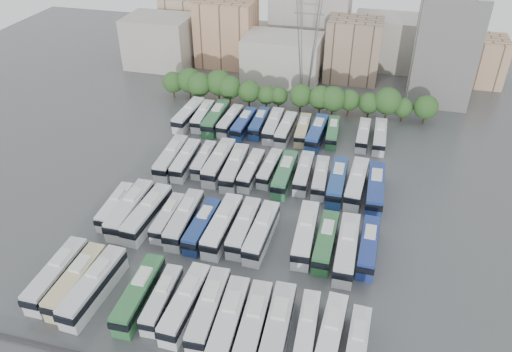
% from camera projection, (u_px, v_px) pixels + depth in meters
% --- Properties ---
extents(ground, '(220.00, 220.00, 0.00)m').
position_uv_depth(ground, '(243.00, 214.00, 86.75)').
color(ground, '#424447').
rests_on(ground, ground).
extents(tree_line, '(66.32, 7.77, 8.04)m').
position_uv_depth(tree_line, '(284.00, 93.00, 118.67)').
color(tree_line, black).
rests_on(tree_line, ground).
extents(city_buildings, '(102.00, 35.00, 20.00)m').
position_uv_depth(city_buildings, '(286.00, 37.00, 141.88)').
color(city_buildings, '#9E998E').
rests_on(city_buildings, ground).
extents(apartment_tower, '(14.00, 14.00, 26.00)m').
position_uv_depth(apartment_tower, '(445.00, 48.00, 119.21)').
color(apartment_tower, silver).
rests_on(apartment_tower, ground).
extents(electricity_pylon, '(9.00, 6.91, 33.83)m').
position_uv_depth(electricity_pylon, '(309.00, 24.00, 116.31)').
color(electricity_pylon, slate).
rests_on(electricity_pylon, ground).
extents(bus_r0_s0, '(2.88, 13.10, 4.11)m').
position_uv_depth(bus_r0_s0, '(57.00, 274.00, 71.73)').
color(bus_r0_s0, silver).
rests_on(bus_r0_s0, ground).
extents(bus_r0_s1, '(2.88, 12.92, 4.05)m').
position_uv_depth(bus_r0_s1, '(76.00, 280.00, 70.75)').
color(bus_r0_s1, beige).
rests_on(bus_r0_s1, ground).
extents(bus_r0_s2, '(3.67, 13.84, 4.30)m').
position_uv_depth(bus_r0_s2, '(94.00, 286.00, 69.67)').
color(bus_r0_s2, silver).
rests_on(bus_r0_s2, ground).
extents(bus_r0_s4, '(3.13, 12.89, 4.02)m').
position_uv_depth(bus_r0_s4, '(139.00, 293.00, 68.71)').
color(bus_r0_s4, '#2E6D3C').
rests_on(bus_r0_s4, ground).
extents(bus_r0_s5, '(2.74, 11.01, 3.43)m').
position_uv_depth(bus_r0_s5, '(162.00, 299.00, 68.30)').
color(bus_r0_s5, silver).
rests_on(bus_r0_s5, ground).
extents(bus_r0_s6, '(3.12, 12.79, 3.99)m').
position_uv_depth(bus_r0_s6, '(186.00, 303.00, 67.30)').
color(bus_r0_s6, silver).
rests_on(bus_r0_s6, ground).
extents(bus_r0_s7, '(3.40, 13.02, 4.05)m').
position_uv_depth(bus_r0_s7, '(209.00, 309.00, 66.40)').
color(bus_r0_s7, silver).
rests_on(bus_r0_s7, ground).
extents(bus_r0_s8, '(3.52, 13.35, 4.15)m').
position_uv_depth(bus_r0_s8, '(229.00, 321.00, 64.68)').
color(bus_r0_s8, silver).
rests_on(bus_r0_s8, ground).
extents(bus_r0_s9, '(3.41, 13.18, 4.10)m').
position_uv_depth(bus_r0_s9, '(253.00, 325.00, 64.11)').
color(bus_r0_s9, silver).
rests_on(bus_r0_s9, ground).
extents(bus_r0_s10, '(3.41, 13.48, 4.20)m').
position_uv_depth(bus_r0_s10, '(278.00, 328.00, 63.65)').
color(bus_r0_s10, silver).
rests_on(bus_r0_s10, ground).
extents(bus_r0_s11, '(2.80, 11.00, 3.42)m').
position_uv_depth(bus_r0_s11, '(307.00, 328.00, 64.19)').
color(bus_r0_s11, white).
rests_on(bus_r0_s11, ground).
extents(bus_r0_s12, '(3.27, 12.54, 3.90)m').
position_uv_depth(bus_r0_s12, '(330.00, 337.00, 62.76)').
color(bus_r0_s12, white).
rests_on(bus_r0_s12, ground).
extents(bus_r0_s13, '(2.91, 11.60, 3.61)m').
position_uv_depth(bus_r0_s13, '(357.00, 348.00, 61.56)').
color(bus_r0_s13, silver).
rests_on(bus_r0_s13, ground).
extents(bus_r1_s0, '(2.91, 11.12, 3.46)m').
position_uv_depth(bus_r1_s0, '(116.00, 206.00, 85.81)').
color(bus_r1_s0, silver).
rests_on(bus_r1_s0, ground).
extents(bus_r1_s1, '(3.09, 13.62, 4.27)m').
position_uv_depth(bus_r1_s1, '(130.00, 209.00, 84.46)').
color(bus_r1_s1, silver).
rests_on(bus_r1_s1, ground).
extents(bus_r1_s2, '(3.59, 13.54, 4.21)m').
position_uv_depth(bus_r1_s2, '(148.00, 213.00, 83.53)').
color(bus_r1_s2, silver).
rests_on(bus_r1_s2, ground).
extents(bus_r1_s3, '(2.46, 10.81, 3.38)m').
position_uv_depth(bus_r1_s3, '(168.00, 217.00, 83.28)').
color(bus_r1_s3, silver).
rests_on(bus_r1_s3, ground).
extents(bus_r1_s4, '(3.19, 13.02, 4.06)m').
position_uv_depth(bus_r1_s4, '(184.00, 219.00, 82.43)').
color(bus_r1_s4, silver).
rests_on(bus_r1_s4, ground).
extents(bus_r1_s5, '(2.87, 11.96, 3.73)m').
position_uv_depth(bus_r1_s5, '(202.00, 225.00, 81.22)').
color(bus_r1_s5, navy).
rests_on(bus_r1_s5, ground).
extents(bus_r1_s6, '(3.22, 13.52, 4.22)m').
position_uv_depth(bus_r1_s6, '(222.00, 225.00, 80.93)').
color(bus_r1_s6, white).
rests_on(bus_r1_s6, ground).
extents(bus_r1_s7, '(2.77, 12.58, 3.94)m').
position_uv_depth(bus_r1_s7, '(244.00, 227.00, 80.77)').
color(bus_r1_s7, silver).
rests_on(bus_r1_s7, ground).
extents(bus_r1_s8, '(3.27, 13.06, 4.07)m').
position_uv_depth(bus_r1_s8, '(262.00, 232.00, 79.61)').
color(bus_r1_s8, silver).
rests_on(bus_r1_s8, ground).
extents(bus_r1_s10, '(3.45, 13.54, 4.21)m').
position_uv_depth(bus_r1_s10, '(305.00, 234.00, 79.16)').
color(bus_r1_s10, silver).
rests_on(bus_r1_s10, ground).
extents(bus_r1_s11, '(2.79, 12.38, 3.88)m').
position_uv_depth(bus_r1_s11, '(326.00, 241.00, 77.86)').
color(bus_r1_s11, '#2D6A3A').
rests_on(bus_r1_s11, ground).
extents(bus_r1_s12, '(3.08, 13.71, 4.30)m').
position_uv_depth(bus_r1_s12, '(347.00, 248.00, 76.25)').
color(bus_r1_s12, silver).
rests_on(bus_r1_s12, ground).
extents(bus_r1_s13, '(2.89, 12.17, 3.80)m').
position_uv_depth(bus_r1_s13, '(368.00, 246.00, 76.94)').
color(bus_r1_s13, navy).
rests_on(bus_r1_s13, ground).
extents(bus_r2_s1, '(3.37, 13.16, 4.10)m').
position_uv_depth(bus_r2_s1, '(171.00, 157.00, 98.56)').
color(bus_r2_s1, silver).
rests_on(bus_r2_s1, ground).
extents(bus_r2_s2, '(3.13, 12.14, 3.78)m').
position_uv_depth(bus_r2_s2, '(186.00, 160.00, 98.13)').
color(bus_r2_s2, white).
rests_on(bus_r2_s2, ground).
extents(bus_r2_s3, '(2.78, 10.86, 3.38)m').
position_uv_depth(bus_r2_s3, '(204.00, 159.00, 98.67)').
color(bus_r2_s3, silver).
rests_on(bus_r2_s3, ground).
extents(bus_r2_s4, '(2.99, 13.49, 4.23)m').
position_uv_depth(bus_r2_s4, '(219.00, 162.00, 97.12)').
color(bus_r2_s4, silver).
rests_on(bus_r2_s4, ground).
extents(bus_r2_s5, '(3.41, 13.20, 4.11)m').
position_uv_depth(bus_r2_s5, '(235.00, 167.00, 95.57)').
color(bus_r2_s5, silver).
rests_on(bus_r2_s5, ground).
extents(bus_r2_s6, '(2.73, 11.61, 3.63)m').
position_uv_depth(bus_r2_s6, '(251.00, 170.00, 95.26)').
color(bus_r2_s6, silver).
rests_on(bus_r2_s6, ground).
extents(bus_r2_s7, '(2.89, 10.97, 3.41)m').
position_uv_depth(bus_r2_s7, '(270.00, 168.00, 95.97)').
color(bus_r2_s7, silver).
rests_on(bus_r2_s7, ground).
extents(bus_r2_s8, '(2.77, 12.71, 3.99)m').
position_uv_depth(bus_r2_s8, '(285.00, 174.00, 93.74)').
color(bus_r2_s8, '#317347').
rests_on(bus_r2_s8, ground).
extents(bus_r2_s9, '(2.81, 11.70, 3.65)m').
position_uv_depth(bus_r2_s9, '(304.00, 173.00, 94.43)').
color(bus_r2_s9, silver).
rests_on(bus_r2_s9, ground).
extents(bus_r2_s10, '(3.03, 11.48, 3.57)m').
position_uv_depth(bus_r2_s10, '(320.00, 177.00, 93.17)').
color(bus_r2_s10, silver).
rests_on(bus_r2_s10, ground).
extents(bus_r2_s11, '(2.91, 12.99, 4.07)m').
position_uv_depth(bus_r2_s11, '(337.00, 181.00, 91.62)').
color(bus_r2_s11, navy).
rests_on(bus_r2_s11, ground).
extents(bus_r2_s12, '(3.56, 13.42, 4.17)m').
position_uv_depth(bus_r2_s12, '(357.00, 183.00, 91.12)').
color(bus_r2_s12, silver).
rests_on(bus_r2_s12, ground).
extents(bus_r2_s13, '(3.15, 13.56, 4.24)m').
position_uv_depth(bus_r2_s13, '(375.00, 188.00, 89.58)').
color(bus_r2_s13, navy).
rests_on(bus_r2_s13, ground).
extents(bus_r3_s0, '(3.46, 13.08, 4.06)m').
position_uv_depth(bus_r3_s0, '(189.00, 114.00, 114.33)').
color(bus_r3_s0, silver).
rests_on(bus_r3_s0, ground).
extents(bus_r3_s1, '(3.03, 11.63, 3.62)m').
position_uv_depth(bus_r3_s1, '(203.00, 116.00, 114.32)').
color(bus_r3_s1, silver).
rests_on(bus_r3_s1, ground).
extents(bus_r3_s2, '(3.00, 13.16, 4.12)m').
position_uv_depth(bus_r3_s2, '(216.00, 118.00, 112.82)').
color(bus_r3_s2, '#2D693C').
rests_on(bus_r3_s2, ground).
extents(bus_r3_s3, '(3.12, 11.71, 3.64)m').
position_uv_depth(bus_r3_s3, '(230.00, 121.00, 112.27)').
color(bus_r3_s3, silver).
rests_on(bus_r3_s3, ground).
extents(bus_r3_s4, '(3.07, 11.84, 3.68)m').
position_uv_depth(bus_r3_s4, '(244.00, 124.00, 110.98)').
color(bus_r3_s4, navy).
rests_on(bus_r3_s4, ground).
extents(bus_r3_s5, '(2.62, 11.35, 3.55)m').
position_uv_depth(bus_r3_s5, '(259.00, 123.00, 111.45)').
color(bus_r3_s5, navy).
rests_on(bus_r3_s5, ground).
extents(bus_r3_s6, '(2.98, 12.33, 3.85)m').
position_uv_depth(bus_r3_s6, '(273.00, 125.00, 110.17)').
color(bus_r3_s6, silver).
rests_on(bus_r3_s6, ground).
extents(bus_r3_s7, '(2.91, 11.97, 3.73)m').
position_uv_depth(bus_r3_s7, '(286.00, 129.00, 108.84)').
color(bus_r3_s7, silver).
rests_on(bus_r3_s7, ground).
extents(bus_r3_s8, '(2.91, 11.25, 3.50)m').
position_uv_depth(bus_r3_s8, '(303.00, 130.00, 108.85)').
color(bus_r3_s8, tan).
rests_on(bus_r3_s8, ground).
extents(bus_r3_s9, '(3.40, 12.78, 3.97)m').
position_uv_depth(bus_r3_s9, '(317.00, 132.00, 107.26)').
color(bus_r3_s9, navy).
rests_on(bus_r3_s9, ground).
extents(bus_r3_s10, '(2.95, 11.11, 3.45)m').
position_uv_depth(bus_r3_s10, '(333.00, 132.00, 108.02)').
color(bus_r3_s10, '#2F6E40').
rests_on(bus_r3_s10, ground).
extents(bus_r3_s12, '(2.52, 11.12, 3.48)m').
position_uv_depth(bus_r3_s12, '(363.00, 135.00, 106.94)').
color(bus_r3_s12, silver).
rests_on(bus_r3_s12, ground).
extents(bus_r3_s13, '(2.67, 11.85, 3.71)m').
position_uv_depth(bus_r3_s13, '(380.00, 136.00, 106.13)').
color(bus_r3_s13, silver).
rests_on(bus_r3_s13, ground).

